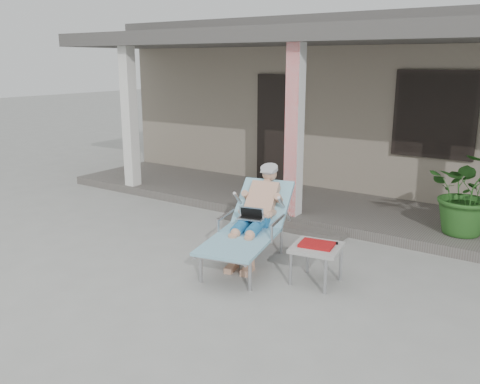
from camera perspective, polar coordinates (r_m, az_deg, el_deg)
The scene contains 8 objects.
ground at distance 6.41m, azimuth -3.34°, elevation -8.46°, with size 60.00×60.00×0.00m, color #9E9E99.
house at distance 11.77m, azimuth 16.24°, elevation 9.91°, with size 10.40×5.40×3.30m.
porch_deck at distance 8.82m, azimuth 8.47°, elevation -1.59°, with size 10.00×2.00×0.15m, color #605B56.
porch_overhang at distance 8.44m, azimuth 9.01°, elevation 16.33°, with size 10.00×2.30×2.85m.
porch_step at distance 7.85m, azimuth 4.83°, elevation -3.80°, with size 2.00×0.30×0.07m, color #605B56.
lounger at distance 6.43m, azimuth 1.43°, elevation -1.25°, with size 1.07×1.94×1.22m.
side_table at distance 5.90m, azimuth 8.60°, elevation -6.39°, with size 0.62×0.62×0.48m.
potted_palm at distance 7.64m, azimuth 24.32°, elevation -0.08°, with size 1.07×0.92×1.18m, color #26591E.
Camera 1 is at (3.58, -4.69, 2.50)m, focal length 38.00 mm.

